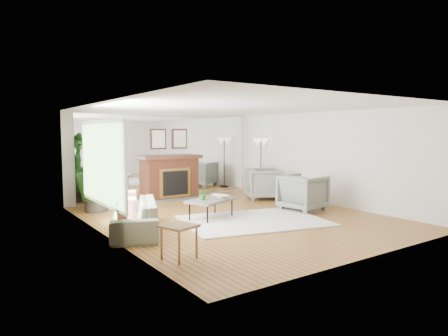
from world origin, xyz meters
TOP-DOWN VIEW (x-y plane):
  - ground at (0.00, 0.00)m, footprint 7.00×7.00m
  - wall_left at (-2.99, 0.00)m, footprint 0.02×7.00m
  - wall_right at (2.99, 0.00)m, footprint 0.02×7.00m
  - wall_back at (0.00, 3.49)m, footprint 6.00×0.02m
  - mirror_panel at (0.00, 3.47)m, footprint 5.40×0.04m
  - window_panel at (-2.96, 0.40)m, footprint 0.04×2.40m
  - fireplace at (0.00, 3.26)m, footprint 1.85×0.83m
  - area_rug at (0.05, -0.50)m, footprint 3.41×2.77m
  - coffee_table at (-0.58, 0.22)m, footprint 1.32×1.05m
  - sofa at (-2.45, 0.09)m, footprint 1.55×2.28m
  - armchair_back at (2.18, 1.68)m, footprint 1.32×1.31m
  - armchair_front at (1.86, -0.20)m, footprint 1.10×1.08m
  - side_table at (-2.52, -1.91)m, footprint 0.59×0.59m
  - potted_ficus at (-2.43, 2.60)m, footprint 0.98×0.98m
  - floor_lamp at (2.68, 2.43)m, footprint 0.57×0.32m
  - tabletop_plant at (-0.79, 0.23)m, footprint 0.30×0.27m
  - fruit_bowl at (-0.33, 0.16)m, footprint 0.28×0.28m
  - book at (-0.27, 0.50)m, footprint 0.31×0.34m

SIDE VIEW (x-z plane):
  - ground at x=0.00m, z-range 0.00..0.00m
  - area_rug at x=0.05m, z-range 0.00..0.03m
  - sofa at x=-2.45m, z-range 0.00..0.62m
  - coffee_table at x=-0.58m, z-range 0.19..0.65m
  - armchair_front at x=1.86m, z-range 0.00..0.90m
  - side_table at x=-2.52m, z-range 0.18..0.72m
  - armchair_back at x=2.18m, z-range 0.00..0.90m
  - book at x=-0.27m, z-range 0.46..0.48m
  - fruit_bowl at x=-0.33m, z-range 0.46..0.53m
  - tabletop_plant at x=-0.79m, z-range 0.46..0.73m
  - fireplace at x=0.00m, z-range -0.37..1.68m
  - potted_ficus at x=-2.43m, z-range 0.07..2.02m
  - wall_left at x=-2.99m, z-range 0.00..2.50m
  - wall_right at x=2.99m, z-range 0.00..2.50m
  - wall_back at x=0.00m, z-range 0.00..2.50m
  - mirror_panel at x=0.00m, z-range 0.05..2.45m
  - window_panel at x=-2.96m, z-range 0.60..2.10m
  - floor_lamp at x=2.68m, z-range 0.62..2.39m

